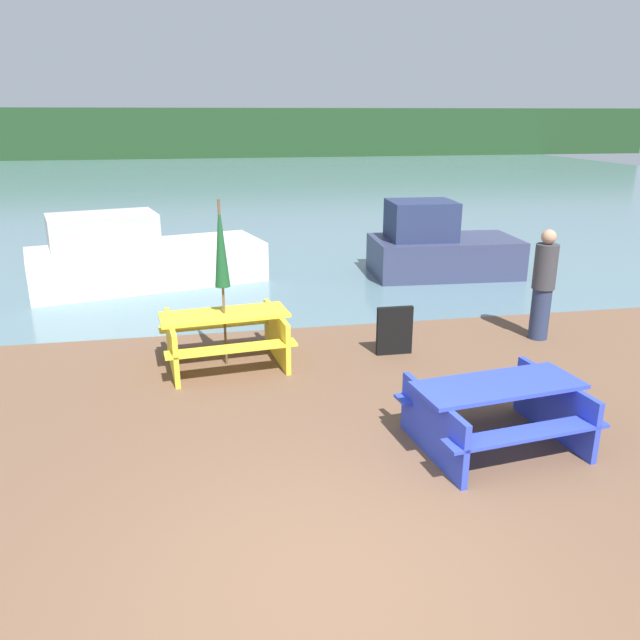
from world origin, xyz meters
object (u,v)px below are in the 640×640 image
Objects in this scene: umbrella_darkgreen at (221,246)px; signboard at (394,331)px; boat at (140,258)px; picnic_table_yellow at (225,334)px; boat_second at (439,248)px; person at (543,285)px; picnic_table_blue at (496,408)px.

signboard is (2.53, -0.06, -1.38)m from umbrella_darkgreen.
boat is 6.80× the size of signboard.
boat_second reaches higher than picnic_table_yellow.
umbrella_darkgreen is at bearing -134.66° from boat_second.
person is at bearing 5.68° from signboard.
picnic_table_yellow is 2.54m from signboard.
boat_second is (4.98, 4.54, -1.14)m from umbrella_darkgreen.
signboard is at bearing -174.32° from person.
signboard is at bearing 95.46° from picnic_table_blue.
umbrella_darkgreen is 3.20× the size of signboard.
boat_second is (4.98, 4.54, 0.15)m from picnic_table_yellow.
boat_second is at bearing 91.13° from person.
boat_second reaches higher than boat.
picnic_table_yellow is at bearing -134.66° from boat_second.
picnic_table_blue is 0.60× the size of boat_second.
picnic_table_yellow is 0.38× the size of boat.
picnic_table_blue is 3.87m from person.
person is 2.39× the size of signboard.
umbrella_darkgreen reaches higher than picnic_table_yellow.
umbrella_darkgreen is at bearing -177.85° from person.
picnic_table_yellow is 0.59× the size of boat_second.
umbrella_darkgreen is 0.47× the size of boat.
umbrella_darkgreen is 2.89m from signboard.
person is at bearing -49.87° from boat.
person is at bearing 54.10° from picnic_table_blue.
boat_second is at bearing 42.41° from picnic_table_yellow.
boat_second is at bearing 42.41° from umbrella_darkgreen.
picnic_table_blue is at bearing -75.25° from boat.
boat_second reaches higher than signboard.
boat is (-1.60, 4.89, 0.11)m from picnic_table_yellow.
person is (6.66, -4.70, 0.32)m from boat.
picnic_table_yellow is 6.74m from boat_second.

